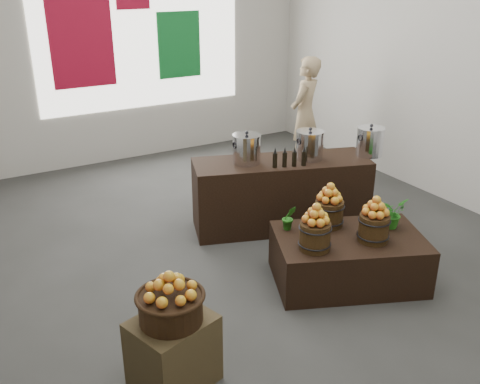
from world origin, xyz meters
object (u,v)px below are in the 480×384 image
crate (173,352)px  stock_pot_center (310,146)px  stock_pot_left (247,150)px  display_table (348,258)px  wicker_basket (171,308)px  counter (281,194)px  stock_pot_right (370,142)px  shopper (305,115)px

crate → stock_pot_center: stock_pot_center is taller
crate → stock_pot_left: size_ratio=1.80×
stock_pot_center → display_table: bearing=-108.6°
wicker_basket → counter: 2.77m
crate → stock_pot_left: 2.66m
display_table → wicker_basket: bearing=-144.5°
stock_pot_center → stock_pot_right: (0.68, -0.23, 0.00)m
wicker_basket → stock_pot_center: size_ratio=1.44×
stock_pot_left → shopper: size_ratio=0.18×
crate → wicker_basket: wicker_basket is taller
stock_pot_left → stock_pot_right: size_ratio=1.00×
stock_pot_left → shopper: shopper is taller
wicker_basket → stock_pot_center: bearing=34.6°
display_table → counter: (0.11, 1.31, 0.17)m
stock_pot_left → stock_pot_right: 1.44m
shopper → counter: bearing=15.7°
stock_pot_right → display_table: bearing=-138.1°
stock_pot_left → counter: bearing=-18.8°
stock_pot_right → crate: bearing=-155.2°
crate → display_table: 2.06m
stock_pot_center → shopper: (1.08, 1.54, -0.13)m
counter → shopper: bearing=65.1°
counter → shopper: size_ratio=1.19×
crate → wicker_basket: 0.38m
crate → counter: bearing=39.9°
counter → stock_pot_center: 0.64m
stock_pot_center → stock_pot_left: bearing=161.2°
wicker_basket → stock_pot_left: (1.73, 1.90, 0.31)m
wicker_basket → stock_pot_center: 2.95m
display_table → shopper: size_ratio=0.83×
wicker_basket → display_table: size_ratio=0.32×
stock_pot_left → stock_pot_center: bearing=-18.8°
crate → stock_pot_right: bearing=24.8°
wicker_basket → stock_pot_left: 2.59m
display_table → stock_pot_right: stock_pot_right is taller
wicker_basket → shopper: shopper is taller
stock_pot_right → wicker_basket: bearing=-155.2°
stock_pot_left → shopper: 2.20m
counter → stock_pot_center: bearing=0.0°
wicker_basket → counter: size_ratio=0.22×
crate → display_table: bearing=12.8°
wicker_basket → stock_pot_left: stock_pot_left is taller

